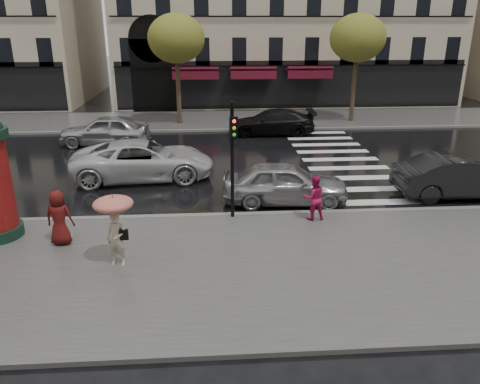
{
  "coord_description": "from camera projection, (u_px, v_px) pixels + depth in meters",
  "views": [
    {
      "loc": [
        -0.21,
        -11.38,
        6.18
      ],
      "look_at": [
        0.67,
        1.5,
        1.44
      ],
      "focal_mm": 35.0,
      "sensor_mm": 36.0,
      "label": 1
    }
  ],
  "objects": [
    {
      "name": "ground",
      "position": [
        219.0,
        261.0,
        12.8
      ],
      "size": [
        160.0,
        160.0,
        0.0
      ],
      "primitive_type": "plane",
      "color": "black",
      "rests_on": "ground"
    },
    {
      "name": "near_sidewalk",
      "position": [
        220.0,
        268.0,
        12.31
      ],
      "size": [
        90.0,
        7.0,
        0.12
      ],
      "primitive_type": "cube",
      "color": "#474744",
      "rests_on": "ground"
    },
    {
      "name": "far_sidewalk",
      "position": [
        211.0,
        120.0,
        30.58
      ],
      "size": [
        90.0,
        6.0,
        0.12
      ],
      "primitive_type": "cube",
      "color": "#474744",
      "rests_on": "ground"
    },
    {
      "name": "near_kerb",
      "position": [
        217.0,
        216.0,
        15.59
      ],
      "size": [
        90.0,
        0.25,
        0.14
      ],
      "primitive_type": "cube",
      "color": "slate",
      "rests_on": "ground"
    },
    {
      "name": "far_kerb",
      "position": [
        212.0,
        130.0,
        27.76
      ],
      "size": [
        90.0,
        0.25,
        0.14
      ],
      "primitive_type": "cube",
      "color": "slate",
      "rests_on": "ground"
    },
    {
      "name": "zebra_crossing",
      "position": [
        340.0,
        159.0,
        22.18
      ],
      "size": [
        3.6,
        11.75,
        0.01
      ],
      "primitive_type": "cube",
      "color": "silver",
      "rests_on": "ground"
    },
    {
      "name": "tree_far_left",
      "position": [
        176.0,
        39.0,
        27.75
      ],
      "size": [
        3.4,
        3.4,
        6.64
      ],
      "color": "#38281C",
      "rests_on": "ground"
    },
    {
      "name": "tree_far_right",
      "position": [
        358.0,
        38.0,
        28.46
      ],
      "size": [
        3.4,
        3.4,
        6.64
      ],
      "color": "#38281C",
      "rests_on": "ground"
    },
    {
      "name": "woman_umbrella",
      "position": [
        115.0,
        219.0,
        11.94
      ],
      "size": [
        1.02,
        1.02,
        1.96
      ],
      "color": "beige",
      "rests_on": "near_sidewalk"
    },
    {
      "name": "woman_red",
      "position": [
        314.0,
        198.0,
        14.95
      ],
      "size": [
        0.78,
        0.64,
        1.48
      ],
      "primitive_type": "imported",
      "rotation": [
        0.0,
        0.0,
        3.25
      ],
      "color": "#BA1650",
      "rests_on": "near_sidewalk"
    },
    {
      "name": "man_burgundy",
      "position": [
        59.0,
        218.0,
        13.27
      ],
      "size": [
        0.85,
        0.61,
        1.61
      ],
      "primitive_type": "imported",
      "rotation": [
        0.0,
        0.0,
        3.02
      ],
      "color": "#571211",
      "rests_on": "near_sidewalk"
    },
    {
      "name": "traffic_light",
      "position": [
        233.0,
        150.0,
        14.56
      ],
      "size": [
        0.26,
        0.36,
        3.77
      ],
      "color": "black",
      "rests_on": "near_sidewalk"
    },
    {
      "name": "car_silver",
      "position": [
        285.0,
        183.0,
        16.63
      ],
      "size": [
        4.56,
        2.1,
        1.52
      ],
      "primitive_type": "imported",
      "rotation": [
        0.0,
        0.0,
        1.5
      ],
      "color": "#A4A4A9",
      "rests_on": "ground"
    },
    {
      "name": "car_darkgrey",
      "position": [
        461.0,
        177.0,
        17.22
      ],
      "size": [
        4.75,
        1.67,
        1.56
      ],
      "primitive_type": "imported",
      "rotation": [
        0.0,
        0.0,
        1.57
      ],
      "color": "black",
      "rests_on": "ground"
    },
    {
      "name": "car_white",
      "position": [
        143.0,
        160.0,
        19.22
      ],
      "size": [
        5.93,
        3.1,
        1.59
      ],
      "primitive_type": "imported",
      "rotation": [
        0.0,
        0.0,
        1.65
      ],
      "color": "silver",
      "rests_on": "ground"
    },
    {
      "name": "car_black",
      "position": [
        271.0,
        122.0,
        26.82
      ],
      "size": [
        4.97,
        2.15,
        1.42
      ],
      "primitive_type": "imported",
      "rotation": [
        0.0,
        0.0,
        -1.6
      ],
      "color": "black",
      "rests_on": "ground"
    },
    {
      "name": "car_far_silver",
      "position": [
        105.0,
        130.0,
        24.47
      ],
      "size": [
        4.7,
        2.07,
        1.57
      ],
      "primitive_type": "imported",
      "rotation": [
        0.0,
        0.0,
        -1.62
      ],
      "color": "#AFAFB4",
      "rests_on": "ground"
    }
  ]
}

